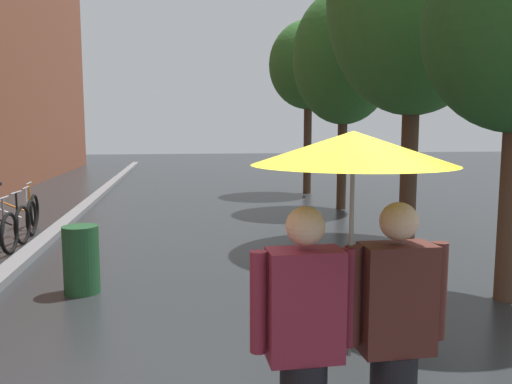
{
  "coord_description": "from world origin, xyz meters",
  "views": [
    {
      "loc": [
        -0.83,
        -2.82,
        2.04
      ],
      "look_at": [
        0.04,
        2.76,
        1.35
      ],
      "focal_mm": 36.0,
      "sensor_mm": 36.0,
      "label": 1
    }
  ],
  "objects_px": {
    "street_tree_1": "(415,2)",
    "street_tree_3": "(308,66)",
    "litter_bin": "(81,260)",
    "couple_under_umbrella": "(351,260)",
    "parked_bicycle_7": "(3,217)",
    "parked_bicycle_8": "(8,210)",
    "street_tree_2": "(344,58)"
  },
  "relations": [
    {
      "from": "street_tree_2",
      "to": "street_tree_3",
      "type": "relative_size",
      "value": 1.02
    },
    {
      "from": "parked_bicycle_7",
      "to": "parked_bicycle_8",
      "type": "relative_size",
      "value": 0.98
    },
    {
      "from": "street_tree_3",
      "to": "parked_bicycle_8",
      "type": "bearing_deg",
      "value": -147.9
    },
    {
      "from": "street_tree_1",
      "to": "parked_bicycle_8",
      "type": "distance_m",
      "value": 8.88
    },
    {
      "from": "litter_bin",
      "to": "couple_under_umbrella",
      "type": "bearing_deg",
      "value": -61.6
    },
    {
      "from": "litter_bin",
      "to": "street_tree_1",
      "type": "bearing_deg",
      "value": 22.91
    },
    {
      "from": "street_tree_1",
      "to": "couple_under_umbrella",
      "type": "xyz_separation_m",
      "value": [
        -3.26,
        -6.2,
        -2.91
      ]
    },
    {
      "from": "parked_bicycle_8",
      "to": "street_tree_1",
      "type": "bearing_deg",
      "value": -16.94
    },
    {
      "from": "parked_bicycle_7",
      "to": "couple_under_umbrella",
      "type": "xyz_separation_m",
      "value": [
        4.21,
        -7.67,
        0.97
      ]
    },
    {
      "from": "street_tree_2",
      "to": "litter_bin",
      "type": "distance_m",
      "value": 8.81
    },
    {
      "from": "street_tree_3",
      "to": "parked_bicycle_8",
      "type": "height_order",
      "value": "street_tree_3"
    },
    {
      "from": "parked_bicycle_7",
      "to": "street_tree_2",
      "type": "bearing_deg",
      "value": 17.45
    },
    {
      "from": "street_tree_1",
      "to": "litter_bin",
      "type": "height_order",
      "value": "street_tree_1"
    },
    {
      "from": "parked_bicycle_7",
      "to": "street_tree_3",
      "type": "bearing_deg",
      "value": 37.11
    },
    {
      "from": "street_tree_1",
      "to": "couple_under_umbrella",
      "type": "bearing_deg",
      "value": -117.75
    },
    {
      "from": "parked_bicycle_7",
      "to": "litter_bin",
      "type": "bearing_deg",
      "value": -60.84
    },
    {
      "from": "street_tree_3",
      "to": "couple_under_umbrella",
      "type": "distance_m",
      "value": 13.91
    },
    {
      "from": "street_tree_2",
      "to": "parked_bicycle_7",
      "type": "bearing_deg",
      "value": -162.55
    },
    {
      "from": "couple_under_umbrella",
      "to": "street_tree_1",
      "type": "bearing_deg",
      "value": 62.25
    },
    {
      "from": "litter_bin",
      "to": "parked_bicycle_7",
      "type": "bearing_deg",
      "value": 119.16
    },
    {
      "from": "street_tree_1",
      "to": "street_tree_2",
      "type": "relative_size",
      "value": 1.14
    },
    {
      "from": "street_tree_1",
      "to": "parked_bicycle_8",
      "type": "height_order",
      "value": "street_tree_1"
    },
    {
      "from": "street_tree_2",
      "to": "couple_under_umbrella",
      "type": "distance_m",
      "value": 10.82
    },
    {
      "from": "couple_under_umbrella",
      "to": "litter_bin",
      "type": "distance_m",
      "value": 4.55
    },
    {
      "from": "street_tree_2",
      "to": "parked_bicycle_8",
      "type": "bearing_deg",
      "value": -168.91
    },
    {
      "from": "couple_under_umbrella",
      "to": "litter_bin",
      "type": "height_order",
      "value": "couple_under_umbrella"
    },
    {
      "from": "street_tree_1",
      "to": "street_tree_2",
      "type": "bearing_deg",
      "value": 90.05
    },
    {
      "from": "street_tree_2",
      "to": "couple_under_umbrella",
      "type": "xyz_separation_m",
      "value": [
        -3.26,
        -10.02,
        -2.46
      ]
    },
    {
      "from": "street_tree_3",
      "to": "litter_bin",
      "type": "distance_m",
      "value": 11.33
    },
    {
      "from": "street_tree_1",
      "to": "street_tree_3",
      "type": "height_order",
      "value": "street_tree_1"
    },
    {
      "from": "couple_under_umbrella",
      "to": "parked_bicycle_8",
      "type": "bearing_deg",
      "value": 117.21
    },
    {
      "from": "street_tree_3",
      "to": "parked_bicycle_7",
      "type": "distance_m",
      "value": 9.97
    }
  ]
}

